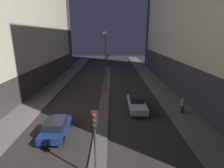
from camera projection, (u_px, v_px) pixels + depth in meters
name	position (u px, v px, depth m)	size (l,w,h in m)	color
building_left	(18.00, 19.00, 25.58)	(6.01, 42.65, 20.89)	#423D38
median_strip	(107.00, 89.00, 27.04)	(1.17, 37.94, 0.14)	#56544F
traffic_light_near	(95.00, 130.00, 9.37)	(0.32, 0.42, 4.22)	#383838
traffic_light_mid	(108.00, 58.00, 37.85)	(0.32, 0.42, 4.22)	#383838
street_lamp	(106.00, 55.00, 24.26)	(0.46, 0.46, 8.50)	#383838
car_left_lane	(57.00, 127.00, 14.64)	(1.86, 4.19, 1.47)	navy
car_right_lane	(137.00, 103.00, 19.70)	(1.81, 4.71, 1.57)	silver
pedestrian_on_right_sidewalk	(183.00, 105.00, 18.40)	(0.43, 0.43, 1.79)	black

